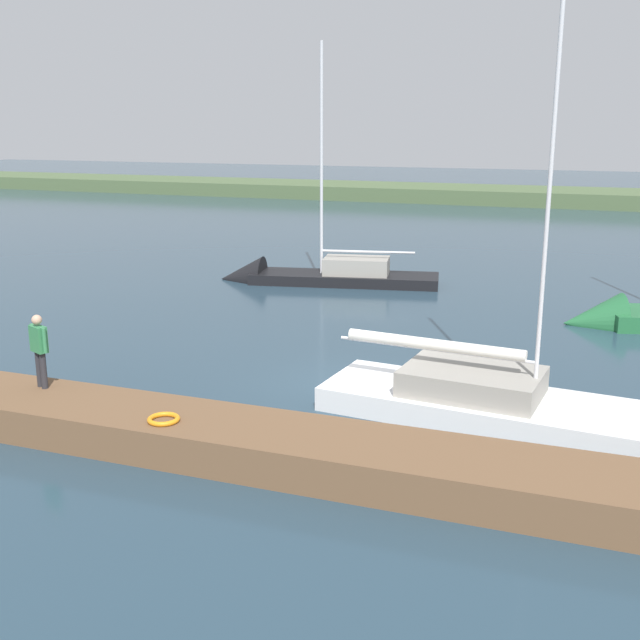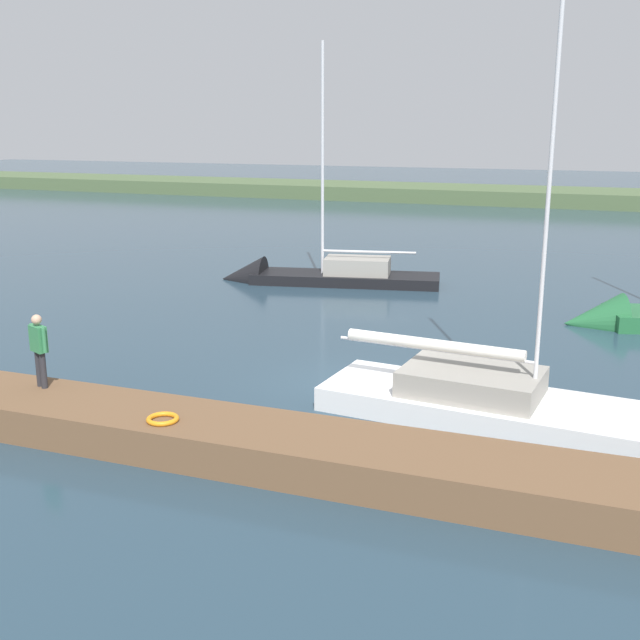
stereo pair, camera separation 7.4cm
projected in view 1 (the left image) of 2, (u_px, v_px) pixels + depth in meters
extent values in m
plane|color=#263D4C|center=(349.00, 385.00, 20.09)|extent=(200.00, 200.00, 0.00)
cube|color=#4C603D|center=(534.00, 203.00, 65.57)|extent=(180.00, 8.00, 2.40)
cube|color=brown|center=(269.00, 446.00, 15.36)|extent=(23.75, 2.11, 0.77)
torus|color=orange|center=(164.00, 419.00, 15.59)|extent=(0.66, 0.66, 0.10)
cube|color=black|center=(344.00, 283.00, 32.76)|extent=(8.14, 3.53, 0.79)
cone|color=black|center=(242.00, 279.00, 33.46)|extent=(2.21, 2.37, 2.05)
cube|color=gray|center=(357.00, 266.00, 32.50)|extent=(2.95, 2.08, 0.70)
cylinder|color=silver|center=(321.00, 161.00, 31.66)|extent=(0.13, 0.13, 9.34)
cylinder|color=silver|center=(368.00, 252.00, 32.27)|extent=(3.87, 0.85, 0.10)
cone|color=#236638|center=(592.00, 324.00, 26.01)|extent=(2.42, 2.56, 2.11)
cube|color=white|center=(510.00, 419.00, 17.54)|extent=(8.86, 3.37, 0.92)
cube|color=gray|center=(472.00, 381.00, 17.74)|extent=(3.28, 2.37, 0.58)
cylinder|color=silver|center=(553.00, 137.00, 15.78)|extent=(0.09, 0.09, 11.55)
cylinder|color=silver|center=(434.00, 349.00, 17.99)|extent=(4.70, 0.55, 0.07)
cylinder|color=silver|center=(434.00, 344.00, 17.96)|extent=(4.25, 0.69, 0.26)
cylinder|color=#28282D|center=(44.00, 371.00, 17.45)|extent=(0.14, 0.14, 0.84)
cylinder|color=#28282D|center=(39.00, 369.00, 17.58)|extent=(0.14, 0.14, 0.84)
cube|color=#337F4C|center=(39.00, 339.00, 17.34)|extent=(0.51, 0.38, 0.60)
sphere|color=tan|center=(37.00, 320.00, 17.23)|extent=(0.23, 0.23, 0.23)
cylinder|color=#337F4C|center=(45.00, 341.00, 17.15)|extent=(0.09, 0.09, 0.57)
cylinder|color=#337F4C|center=(33.00, 336.00, 17.52)|extent=(0.09, 0.09, 0.57)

